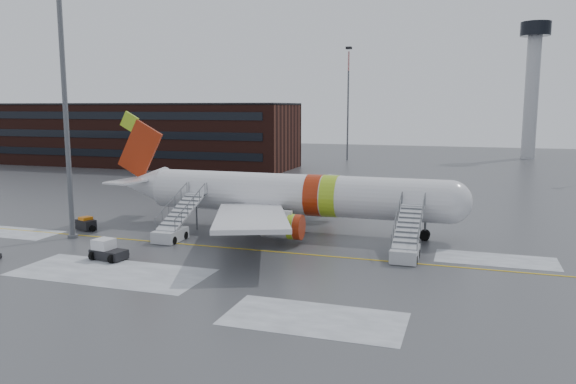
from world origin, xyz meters
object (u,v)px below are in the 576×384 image
(baggage_tractor, at_px, (86,224))
(light_mast_near, at_px, (64,80))
(airstair_fwd, at_px, (406,245))
(airliner, at_px, (285,195))
(airstair_aft, at_px, (174,227))
(pushback_tug, at_px, (107,250))

(baggage_tractor, relative_size, light_mast_near, 0.10)
(light_mast_near, bearing_deg, airstair_fwd, 4.68)
(baggage_tractor, height_order, light_mast_near, light_mast_near)
(airliner, bearing_deg, baggage_tractor, -162.03)
(airstair_fwd, xyz_separation_m, airstair_aft, (-20.18, 0.00, 0.00))
(airliner, height_order, pushback_tug, airliner)
(airstair_aft, bearing_deg, airliner, 38.81)
(baggage_tractor, bearing_deg, airstair_fwd, -1.32)
(light_mast_near, bearing_deg, baggage_tractor, 107.46)
(airstair_fwd, height_order, baggage_tractor, airstair_fwd)
(pushback_tug, bearing_deg, airstair_fwd, 18.97)
(airliner, bearing_deg, airstair_fwd, -28.47)
(airstair_aft, distance_m, light_mast_near, 15.81)
(airstair_aft, bearing_deg, pushback_tug, -102.10)
(pushback_tug, relative_size, baggage_tractor, 1.13)
(pushback_tug, height_order, light_mast_near, light_mast_near)
(airliner, bearing_deg, airstair_aft, -141.19)
(airstair_fwd, relative_size, baggage_tractor, 2.97)
(airstair_fwd, xyz_separation_m, pushback_tug, (-21.79, -7.49, -0.37))
(pushback_tug, xyz_separation_m, light_mast_near, (-7.31, 5.11, 13.21))
(airliner, relative_size, airstair_fwd, 4.55)
(pushback_tug, bearing_deg, airstair_aft, 77.90)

